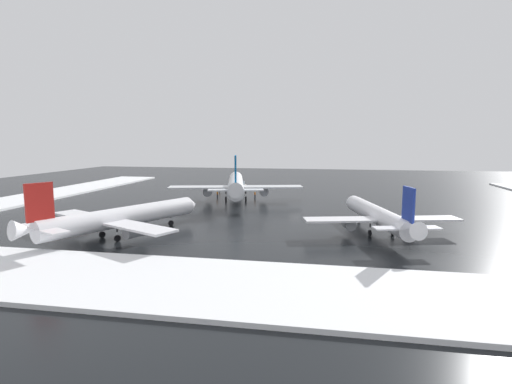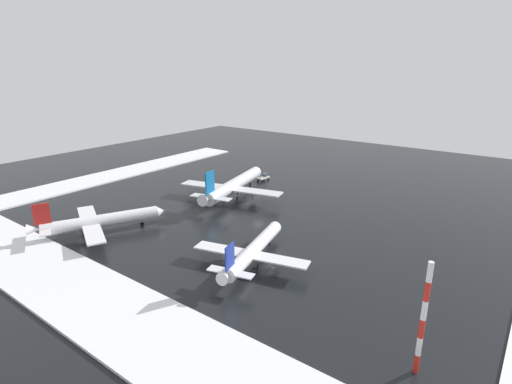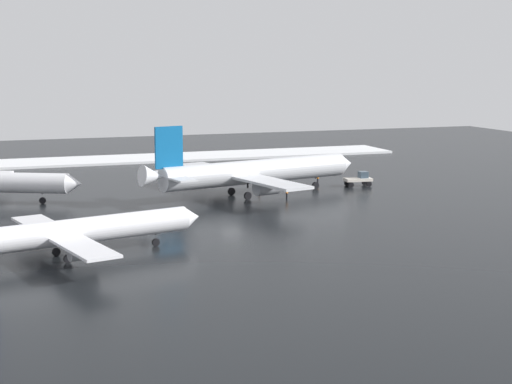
# 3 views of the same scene
# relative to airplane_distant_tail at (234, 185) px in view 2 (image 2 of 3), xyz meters

# --- Properties ---
(ground_plane) EXTENTS (240.00, 240.00, 0.00)m
(ground_plane) POSITION_rel_airplane_distant_tail_xyz_m (15.51, -8.32, -3.83)
(ground_plane) COLOR black
(snow_bank_far) EXTENTS (152.00, 16.00, 0.49)m
(snow_bank_far) POSITION_rel_airplane_distant_tail_xyz_m (15.51, -58.32, -3.59)
(snow_bank_far) COLOR white
(snow_bank_far) RESTS_ON ground_plane
(snow_bank_left) EXTENTS (14.00, 116.00, 0.49)m
(snow_bank_left) POSITION_rel_airplane_distant_tail_xyz_m (-51.49, -8.32, -3.59)
(snow_bank_left) COLOR white
(snow_bank_left) RESTS_ON ground_plane
(airplane_distant_tail) EXTENTS (32.42, 38.67, 11.60)m
(airplane_distant_tail) POSITION_rel_airplane_distant_tail_xyz_m (0.00, 0.00, 0.00)
(airplane_distant_tail) COLOR silver
(airplane_distant_tail) RESTS_ON ground_plane
(airplane_parked_starboard) EXTENTS (24.29, 28.95, 8.70)m
(airplane_parked_starboard) POSITION_rel_airplane_distant_tail_xyz_m (30.58, -30.55, -0.96)
(airplane_parked_starboard) COLOR white
(airplane_parked_starboard) RESTS_ON ground_plane
(airplane_foreground_jet) EXTENTS (25.14, 29.55, 9.40)m
(airplane_foreground_jet) POSITION_rel_airplane_distant_tail_xyz_m (-8.40, -40.66, -0.73)
(airplane_foreground_jet) COLOR white
(airplane_foreground_jet) RESTS_ON ground_plane
(pushback_tug) EXTENTS (2.65, 4.77, 2.50)m
(pushback_tug) POSITION_rel_airplane_distant_tail_xyz_m (-3.31, 20.39, -2.55)
(pushback_tug) COLOR silver
(pushback_tug) RESTS_ON ground_plane
(ground_crew_near_tug) EXTENTS (0.36, 0.36, 1.71)m
(ground_crew_near_tug) POSITION_rel_airplane_distant_tail_xyz_m (-5.71, 3.24, -2.86)
(ground_crew_near_tug) COLOR black
(ground_crew_near_tug) RESTS_ON ground_plane
(ground_crew_beside_wing) EXTENTS (0.36, 0.36, 1.71)m
(ground_crew_beside_wing) POSITION_rel_airplane_distant_tail_xyz_m (4.01, 4.26, -2.86)
(ground_crew_beside_wing) COLOR black
(ground_crew_beside_wing) RESTS_ON ground_plane
(ground_crew_mid_apron) EXTENTS (0.36, 0.36, 1.71)m
(ground_crew_mid_apron) POSITION_rel_airplane_distant_tail_xyz_m (-8.47, 14.98, -2.86)
(ground_crew_mid_apron) COLOR black
(ground_crew_mid_apron) RESTS_ON ground_plane
(antenna_mast) EXTENTS (0.70, 0.70, 16.21)m
(antenna_mast) POSITION_rel_airplane_distant_tail_xyz_m (66.29, -42.31, 4.27)
(antenna_mast) COLOR red
(antenna_mast) RESTS_ON ground_plane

